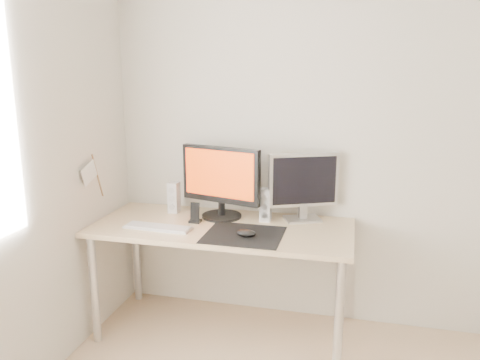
{
  "coord_description": "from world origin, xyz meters",
  "views": [
    {
      "loc": [
        -0.16,
        -1.27,
        1.66
      ],
      "look_at": [
        -0.83,
        1.44,
        1.01
      ],
      "focal_mm": 35.0,
      "sensor_mm": 36.0,
      "label": 1
    }
  ],
  "objects_px": {
    "mouse": "(246,233)",
    "keyboard": "(158,227)",
    "main_monitor": "(221,180)",
    "desk": "(222,237)",
    "second_monitor": "(304,184)",
    "speaker_right": "(266,205)",
    "phone_dock": "(195,216)",
    "speaker_left": "(174,197)"
  },
  "relations": [
    {
      "from": "mouse",
      "to": "keyboard",
      "type": "relative_size",
      "value": 0.27
    },
    {
      "from": "main_monitor",
      "to": "keyboard",
      "type": "distance_m",
      "value": 0.5
    },
    {
      "from": "desk",
      "to": "main_monitor",
      "type": "bearing_deg",
      "value": 108.19
    },
    {
      "from": "main_monitor",
      "to": "second_monitor",
      "type": "distance_m",
      "value": 0.53
    },
    {
      "from": "mouse",
      "to": "main_monitor",
      "type": "distance_m",
      "value": 0.47
    },
    {
      "from": "mouse",
      "to": "keyboard",
      "type": "bearing_deg",
      "value": 178.0
    },
    {
      "from": "desk",
      "to": "speaker_right",
      "type": "relative_size",
      "value": 7.65
    },
    {
      "from": "keyboard",
      "to": "phone_dock",
      "type": "relative_size",
      "value": 3.3
    },
    {
      "from": "speaker_left",
      "to": "phone_dock",
      "type": "height_order",
      "value": "speaker_left"
    },
    {
      "from": "speaker_right",
      "to": "keyboard",
      "type": "relative_size",
      "value": 0.49
    },
    {
      "from": "main_monitor",
      "to": "phone_dock",
      "type": "xyz_separation_m",
      "value": [
        -0.13,
        -0.14,
        -0.22
      ]
    },
    {
      "from": "mouse",
      "to": "phone_dock",
      "type": "height_order",
      "value": "phone_dock"
    },
    {
      "from": "mouse",
      "to": "phone_dock",
      "type": "distance_m",
      "value": 0.42
    },
    {
      "from": "desk",
      "to": "second_monitor",
      "type": "xyz_separation_m",
      "value": [
        0.47,
        0.23,
        0.32
      ]
    },
    {
      "from": "second_monitor",
      "to": "keyboard",
      "type": "bearing_deg",
      "value": -155.78
    },
    {
      "from": "second_monitor",
      "to": "speaker_right",
      "type": "xyz_separation_m",
      "value": [
        -0.23,
        -0.07,
        -0.14
      ]
    },
    {
      "from": "main_monitor",
      "to": "speaker_left",
      "type": "distance_m",
      "value": 0.37
    },
    {
      "from": "speaker_right",
      "to": "mouse",
      "type": "bearing_deg",
      "value": -98.88
    },
    {
      "from": "mouse",
      "to": "speaker_left",
      "type": "bearing_deg",
      "value": 148.36
    },
    {
      "from": "speaker_right",
      "to": "phone_dock",
      "type": "bearing_deg",
      "value": -161.86
    },
    {
      "from": "main_monitor",
      "to": "speaker_left",
      "type": "xyz_separation_m",
      "value": [
        -0.34,
        0.04,
        -0.15
      ]
    },
    {
      "from": "second_monitor",
      "to": "keyboard",
      "type": "height_order",
      "value": "second_monitor"
    },
    {
      "from": "second_monitor",
      "to": "phone_dock",
      "type": "xyz_separation_m",
      "value": [
        -0.65,
        -0.21,
        -0.2
      ]
    },
    {
      "from": "speaker_left",
      "to": "second_monitor",
      "type": "bearing_deg",
      "value": 2.41
    },
    {
      "from": "second_monitor",
      "to": "phone_dock",
      "type": "relative_size",
      "value": 3.38
    },
    {
      "from": "second_monitor",
      "to": "speaker_left",
      "type": "bearing_deg",
      "value": -177.59
    },
    {
      "from": "speaker_right",
      "to": "keyboard",
      "type": "height_order",
      "value": "speaker_right"
    },
    {
      "from": "desk",
      "to": "keyboard",
      "type": "xyz_separation_m",
      "value": [
        -0.36,
        -0.15,
        0.09
      ]
    },
    {
      "from": "speaker_left",
      "to": "keyboard",
      "type": "distance_m",
      "value": 0.35
    },
    {
      "from": "main_monitor",
      "to": "phone_dock",
      "type": "distance_m",
      "value": 0.29
    },
    {
      "from": "second_monitor",
      "to": "keyboard",
      "type": "distance_m",
      "value": 0.95
    },
    {
      "from": "main_monitor",
      "to": "mouse",
      "type": "bearing_deg",
      "value": -53.07
    },
    {
      "from": "desk",
      "to": "speaker_left",
      "type": "height_order",
      "value": "speaker_left"
    },
    {
      "from": "speaker_right",
      "to": "speaker_left",
      "type": "bearing_deg",
      "value": 177.02
    },
    {
      "from": "second_monitor",
      "to": "mouse",
      "type": "bearing_deg",
      "value": -125.32
    },
    {
      "from": "speaker_left",
      "to": "phone_dock",
      "type": "relative_size",
      "value": 1.62
    },
    {
      "from": "mouse",
      "to": "phone_dock",
      "type": "relative_size",
      "value": 0.89
    },
    {
      "from": "desk",
      "to": "phone_dock",
      "type": "xyz_separation_m",
      "value": [
        -0.18,
        0.02,
        0.12
      ]
    },
    {
      "from": "mouse",
      "to": "desk",
      "type": "distance_m",
      "value": 0.28
    },
    {
      "from": "main_monitor",
      "to": "speaker_left",
      "type": "relative_size",
      "value": 2.6
    },
    {
      "from": "desk",
      "to": "speaker_left",
      "type": "distance_m",
      "value": 0.47
    },
    {
      "from": "mouse",
      "to": "speaker_right",
      "type": "height_order",
      "value": "speaker_right"
    }
  ]
}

